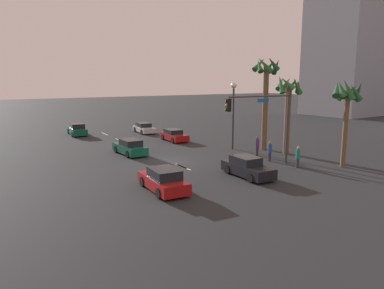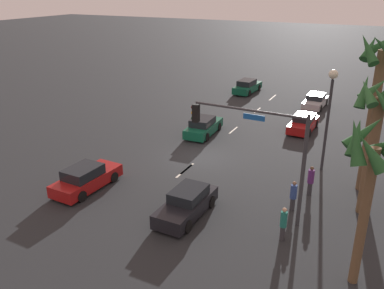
{
  "view_description": "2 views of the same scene",
  "coord_description": "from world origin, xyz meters",
  "px_view_note": "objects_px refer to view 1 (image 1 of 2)",
  "views": [
    {
      "loc": [
        26.82,
        -13.57,
        6.87
      ],
      "look_at": [
        1.72,
        1.21,
        1.59
      ],
      "focal_mm": 34.05,
      "sensor_mm": 36.0,
      "label": 1
    },
    {
      "loc": [
        23.59,
        11.01,
        11.2
      ],
      "look_at": [
        2.08,
        0.37,
        1.77
      ],
      "focal_mm": 38.19,
      "sensor_mm": 36.0,
      "label": 2
    }
  ],
  "objects_px": {
    "palm_tree_0": "(347,99)",
    "palm_tree_2": "(288,98)",
    "car_1": "(174,136)",
    "pedestrian_2": "(270,151)",
    "car_5": "(247,167)",
    "traffic_signal": "(267,116)",
    "car_2": "(163,180)",
    "car_3": "(130,147)",
    "car_0": "(77,130)",
    "car_4": "(144,128)",
    "building_1": "(350,35)",
    "palm_tree_1": "(266,84)",
    "pedestrian_0": "(257,146)",
    "streetlamp": "(233,103)",
    "pedestrian_1": "(298,156)"
  },
  "relations": [
    {
      "from": "palm_tree_0",
      "to": "palm_tree_2",
      "type": "bearing_deg",
      "value": -178.22
    },
    {
      "from": "car_1",
      "to": "pedestrian_2",
      "type": "bearing_deg",
      "value": 9.75
    },
    {
      "from": "car_5",
      "to": "traffic_signal",
      "type": "xyz_separation_m",
      "value": [
        -1.7,
        3.21,
        3.36
      ]
    },
    {
      "from": "car_2",
      "to": "pedestrian_2",
      "type": "height_order",
      "value": "pedestrian_2"
    },
    {
      "from": "palm_tree_0",
      "to": "pedestrian_2",
      "type": "bearing_deg",
      "value": -142.53
    },
    {
      "from": "car_5",
      "to": "car_3",
      "type": "bearing_deg",
      "value": -159.15
    },
    {
      "from": "car_0",
      "to": "car_4",
      "type": "distance_m",
      "value": 8.29
    },
    {
      "from": "building_1",
      "to": "car_2",
      "type": "bearing_deg",
      "value": -66.45
    },
    {
      "from": "traffic_signal",
      "to": "palm_tree_0",
      "type": "bearing_deg",
      "value": 56.87
    },
    {
      "from": "palm_tree_0",
      "to": "palm_tree_1",
      "type": "relative_size",
      "value": 0.77
    },
    {
      "from": "car_3",
      "to": "pedestrian_0",
      "type": "height_order",
      "value": "pedestrian_0"
    },
    {
      "from": "traffic_signal",
      "to": "palm_tree_2",
      "type": "bearing_deg",
      "value": 118.37
    },
    {
      "from": "car_2",
      "to": "building_1",
      "type": "bearing_deg",
      "value": 116.87
    },
    {
      "from": "car_2",
      "to": "car_5",
      "type": "distance_m",
      "value": 6.62
    },
    {
      "from": "palm_tree_1",
      "to": "building_1",
      "type": "distance_m",
      "value": 43.05
    },
    {
      "from": "car_2",
      "to": "palm_tree_2",
      "type": "bearing_deg",
      "value": 106.37
    },
    {
      "from": "car_0",
      "to": "traffic_signal",
      "type": "distance_m",
      "value": 26.18
    },
    {
      "from": "car_3",
      "to": "pedestrian_2",
      "type": "xyz_separation_m",
      "value": [
        8.6,
        9.19,
        0.23
      ]
    },
    {
      "from": "car_1",
      "to": "car_5",
      "type": "bearing_deg",
      "value": -9.01
    },
    {
      "from": "car_4",
      "to": "car_0",
      "type": "bearing_deg",
      "value": -108.05
    },
    {
      "from": "car_4",
      "to": "palm_tree_1",
      "type": "distance_m",
      "value": 18.36
    },
    {
      "from": "pedestrian_2",
      "to": "car_5",
      "type": "bearing_deg",
      "value": -58.53
    },
    {
      "from": "streetlamp",
      "to": "pedestrian_0",
      "type": "relative_size",
      "value": 3.75
    },
    {
      "from": "car_1",
      "to": "building_1",
      "type": "height_order",
      "value": "building_1"
    },
    {
      "from": "car_3",
      "to": "streetlamp",
      "type": "bearing_deg",
      "value": 74.37
    },
    {
      "from": "pedestrian_1",
      "to": "pedestrian_2",
      "type": "bearing_deg",
      "value": -175.52
    },
    {
      "from": "streetlamp",
      "to": "pedestrian_1",
      "type": "relative_size",
      "value": 3.83
    },
    {
      "from": "car_3",
      "to": "pedestrian_0",
      "type": "relative_size",
      "value": 2.59
    },
    {
      "from": "car_4",
      "to": "pedestrian_2",
      "type": "bearing_deg",
      "value": 7.41
    },
    {
      "from": "car_5",
      "to": "palm_tree_1",
      "type": "height_order",
      "value": "palm_tree_1"
    },
    {
      "from": "car_1",
      "to": "palm_tree_1",
      "type": "relative_size",
      "value": 0.46
    },
    {
      "from": "car_0",
      "to": "pedestrian_2",
      "type": "xyz_separation_m",
      "value": [
        23.13,
        10.56,
        0.21
      ]
    },
    {
      "from": "traffic_signal",
      "to": "palm_tree_1",
      "type": "height_order",
      "value": "palm_tree_1"
    },
    {
      "from": "car_2",
      "to": "car_4",
      "type": "distance_m",
      "value": 25.05
    },
    {
      "from": "streetlamp",
      "to": "palm_tree_0",
      "type": "distance_m",
      "value": 10.87
    },
    {
      "from": "car_4",
      "to": "building_1",
      "type": "xyz_separation_m",
      "value": [
        -2.84,
        43.21,
        14.41
      ]
    },
    {
      "from": "car_2",
      "to": "pedestrian_0",
      "type": "distance_m",
      "value": 12.92
    },
    {
      "from": "palm_tree_2",
      "to": "streetlamp",
      "type": "bearing_deg",
      "value": -148.07
    },
    {
      "from": "car_1",
      "to": "car_5",
      "type": "distance_m",
      "value": 16.25
    },
    {
      "from": "car_4",
      "to": "palm_tree_0",
      "type": "height_order",
      "value": "palm_tree_0"
    },
    {
      "from": "car_4",
      "to": "pedestrian_0",
      "type": "relative_size",
      "value": 2.41
    },
    {
      "from": "car_2",
      "to": "streetlamp",
      "type": "bearing_deg",
      "value": 126.42
    },
    {
      "from": "car_3",
      "to": "car_5",
      "type": "xyz_separation_m",
      "value": [
        11.53,
        4.39,
        0.0
      ]
    },
    {
      "from": "streetlamp",
      "to": "palm_tree_0",
      "type": "relative_size",
      "value": 0.94
    },
    {
      "from": "palm_tree_0",
      "to": "car_4",
      "type": "bearing_deg",
      "value": -166.22
    },
    {
      "from": "car_1",
      "to": "pedestrian_1",
      "type": "xyz_separation_m",
      "value": [
        16.04,
        2.48,
        0.3
      ]
    },
    {
      "from": "streetlamp",
      "to": "pedestrian_2",
      "type": "bearing_deg",
      "value": -4.93
    },
    {
      "from": "car_2",
      "to": "car_1",
      "type": "bearing_deg",
      "value": 150.24
    },
    {
      "from": "pedestrian_0",
      "to": "palm_tree_2",
      "type": "relative_size",
      "value": 0.24
    },
    {
      "from": "car_5",
      "to": "pedestrian_1",
      "type": "bearing_deg",
      "value": 90.04
    }
  ]
}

